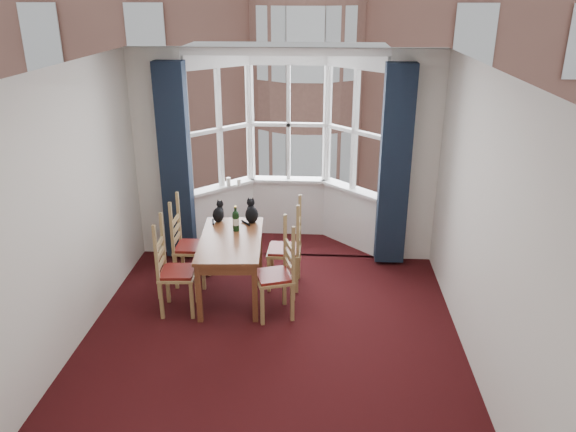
# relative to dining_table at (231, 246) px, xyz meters

# --- Properties ---
(floor) EXTENTS (4.50, 4.50, 0.00)m
(floor) POSITION_rel_dining_table_xyz_m (0.56, -1.08, -0.64)
(floor) COLOR black
(floor) RESTS_ON ground
(ceiling) EXTENTS (4.50, 4.50, 0.00)m
(ceiling) POSITION_rel_dining_table_xyz_m (0.56, -1.08, 2.16)
(ceiling) COLOR white
(ceiling) RESTS_ON floor
(wall_left) EXTENTS (0.00, 4.50, 4.50)m
(wall_left) POSITION_rel_dining_table_xyz_m (-1.44, -1.08, 0.76)
(wall_left) COLOR silver
(wall_left) RESTS_ON floor
(wall_right) EXTENTS (0.00, 4.50, 4.50)m
(wall_right) POSITION_rel_dining_table_xyz_m (2.56, -1.08, 0.76)
(wall_right) COLOR silver
(wall_right) RESTS_ON floor
(wall_near) EXTENTS (4.00, 0.00, 4.00)m
(wall_near) POSITION_rel_dining_table_xyz_m (0.56, -3.33, 0.76)
(wall_near) COLOR silver
(wall_near) RESTS_ON floor
(wall_back_pier_left) EXTENTS (0.70, 0.12, 2.80)m
(wall_back_pier_left) POSITION_rel_dining_table_xyz_m (-1.09, 1.17, 0.76)
(wall_back_pier_left) COLOR silver
(wall_back_pier_left) RESTS_ON floor
(wall_back_pier_right) EXTENTS (0.70, 0.12, 2.80)m
(wall_back_pier_right) POSITION_rel_dining_table_xyz_m (2.21, 1.17, 0.76)
(wall_back_pier_right) COLOR silver
(wall_back_pier_right) RESTS_ON floor
(bay_window) EXTENTS (2.76, 0.94, 2.80)m
(bay_window) POSITION_rel_dining_table_xyz_m (0.56, 1.67, 0.76)
(bay_window) COLOR white
(bay_window) RESTS_ON floor
(curtain_left) EXTENTS (0.38, 0.22, 2.60)m
(curtain_left) POSITION_rel_dining_table_xyz_m (-0.86, 0.99, 0.71)
(curtain_left) COLOR #162032
(curtain_left) RESTS_ON floor
(curtain_right) EXTENTS (0.38, 0.22, 2.60)m
(curtain_right) POSITION_rel_dining_table_xyz_m (1.98, 0.99, 0.71)
(curtain_right) COLOR #162032
(curtain_right) RESTS_ON floor
(dining_table) EXTENTS (0.81, 1.38, 0.74)m
(dining_table) POSITION_rel_dining_table_xyz_m (0.00, 0.00, 0.00)
(dining_table) COLOR brown
(dining_table) RESTS_ON floor
(chair_left_near) EXTENTS (0.43, 0.45, 0.92)m
(chair_left_near) POSITION_rel_dining_table_xyz_m (-0.64, -0.42, -0.17)
(chair_left_near) COLOR #9E814D
(chair_left_near) RESTS_ON floor
(chair_left_far) EXTENTS (0.40, 0.42, 0.92)m
(chair_left_far) POSITION_rel_dining_table_xyz_m (-0.63, 0.27, -0.17)
(chair_left_far) COLOR #9E814D
(chair_left_far) RESTS_ON floor
(chair_right_near) EXTENTS (0.51, 0.52, 0.92)m
(chair_right_near) POSITION_rel_dining_table_xyz_m (0.63, -0.41, -0.17)
(chair_right_near) COLOR #9E814D
(chair_right_near) RESTS_ON floor
(chair_right_far) EXTENTS (0.41, 0.43, 0.92)m
(chair_right_far) POSITION_rel_dining_table_xyz_m (0.70, 0.26, -0.17)
(chair_right_far) COLOR #9E814D
(chair_right_far) RESTS_ON floor
(cat_left) EXTENTS (0.18, 0.22, 0.28)m
(cat_left) POSITION_rel_dining_table_xyz_m (-0.23, 0.53, 0.20)
(cat_left) COLOR black
(cat_left) RESTS_ON dining_table
(cat_right) EXTENTS (0.21, 0.26, 0.32)m
(cat_right) POSITION_rel_dining_table_xyz_m (0.19, 0.52, 0.22)
(cat_right) COLOR black
(cat_right) RESTS_ON dining_table
(wine_bottle) EXTENTS (0.08, 0.08, 0.32)m
(wine_bottle) POSITION_rel_dining_table_xyz_m (0.03, 0.24, 0.23)
(wine_bottle) COLOR black
(wine_bottle) RESTS_ON dining_table
(candle_tall) EXTENTS (0.06, 0.06, 0.12)m
(candle_tall) POSITION_rel_dining_table_xyz_m (-0.27, 1.52, 0.29)
(candle_tall) COLOR white
(candle_tall) RESTS_ON bay_window
(candle_short) EXTENTS (0.06, 0.06, 0.09)m
(candle_short) POSITION_rel_dining_table_xyz_m (-0.12, 1.55, 0.28)
(candle_short) COLOR white
(candle_short) RESTS_ON bay_window
(street) EXTENTS (80.00, 80.00, 0.00)m
(street) POSITION_rel_dining_table_xyz_m (0.56, 31.17, -6.64)
(street) COLOR #333335
(street) RESTS_ON ground
(tenement_building) EXTENTS (18.40, 7.80, 15.20)m
(tenement_building) POSITION_rel_dining_table_xyz_m (0.56, 12.93, 0.96)
(tenement_building) COLOR #905A4A
(tenement_building) RESTS_ON street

